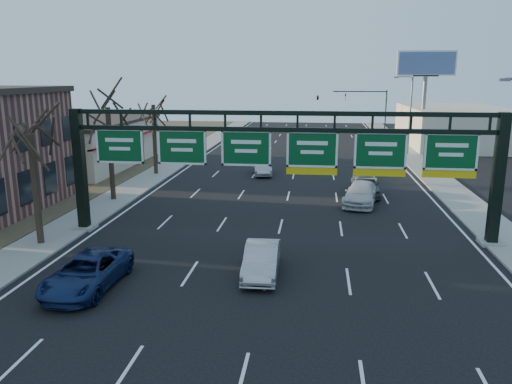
# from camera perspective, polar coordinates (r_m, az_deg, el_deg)

# --- Properties ---
(ground) EXTENTS (160.00, 160.00, 0.00)m
(ground) POSITION_cam_1_polar(r_m,az_deg,el_deg) (21.46, 0.80, -11.75)
(ground) COLOR black
(ground) RESTS_ON ground
(sidewalk_left) EXTENTS (3.00, 120.00, 0.12)m
(sidewalk_left) POSITION_cam_1_polar(r_m,az_deg,el_deg) (43.02, -13.40, 0.75)
(sidewalk_left) COLOR gray
(sidewalk_left) RESTS_ON ground
(sidewalk_right) EXTENTS (3.00, 120.00, 0.12)m
(sidewalk_right) POSITION_cam_1_polar(r_m,az_deg,el_deg) (41.76, 21.70, -0.20)
(sidewalk_right) COLOR gray
(sidewalk_right) RESTS_ON ground
(dirt_strip_left) EXTENTS (21.00, 120.00, 0.06)m
(dirt_strip_left) POSITION_cam_1_polar(r_m,az_deg,el_deg) (48.61, -27.02, 1.03)
(dirt_strip_left) COLOR #473D2B
(dirt_strip_left) RESTS_ON ground
(lane_markings) EXTENTS (21.60, 120.00, 0.01)m
(lane_markings) POSITION_cam_1_polar(r_m,az_deg,el_deg) (40.43, 3.88, 0.22)
(lane_markings) COLOR white
(lane_markings) RESTS_ON ground
(sign_gantry) EXTENTS (24.60, 1.20, 7.20)m
(sign_gantry) POSITION_cam_1_polar(r_m,az_deg,el_deg) (27.77, 2.96, 4.01)
(sign_gantry) COLOR black
(sign_gantry) RESTS_ON ground
(cream_strip) EXTENTS (10.90, 18.40, 4.70)m
(cream_strip) POSITION_cam_1_polar(r_m,az_deg,el_deg) (54.20, -18.91, 5.38)
(cream_strip) COLOR beige
(cream_strip) RESTS_ON ground
(building_right_distant) EXTENTS (12.00, 20.00, 5.00)m
(building_right_distant) POSITION_cam_1_polar(r_m,az_deg,el_deg) (71.93, 21.57, 7.04)
(building_right_distant) COLOR beige
(building_right_distant) RESTS_ON ground
(tree_gantry) EXTENTS (3.60, 3.60, 8.48)m
(tree_gantry) POSITION_cam_1_polar(r_m,az_deg,el_deg) (28.60, -24.63, 8.12)
(tree_gantry) COLOR black
(tree_gantry) RESTS_ON sidewalk_left
(tree_mid) EXTENTS (3.60, 3.60, 9.24)m
(tree_mid) POSITION_cam_1_polar(r_m,az_deg,el_deg) (37.45, -16.71, 10.81)
(tree_mid) COLOR black
(tree_mid) RESTS_ON sidewalk_left
(tree_far) EXTENTS (3.60, 3.60, 8.86)m
(tree_far) POSITION_cam_1_polar(r_m,az_deg,el_deg) (46.81, -11.75, 10.99)
(tree_far) COLOR black
(tree_far) RESTS_ON sidewalk_left
(streetlight_far) EXTENTS (2.15, 0.22, 9.00)m
(streetlight_far) POSITION_cam_1_polar(r_m,az_deg,el_deg) (60.38, 17.11, 8.84)
(streetlight_far) COLOR slate
(streetlight_far) RESTS_ON sidewalk_right
(billboard_right) EXTENTS (7.00, 0.50, 12.00)m
(billboard_right) POSITION_cam_1_polar(r_m,az_deg,el_deg) (65.62, 18.83, 12.51)
(billboard_right) COLOR slate
(billboard_right) RESTS_ON ground
(traffic_signal_mast) EXTENTS (10.16, 0.54, 7.00)m
(traffic_signal_mast) POSITION_cam_1_polar(r_m,az_deg,el_deg) (74.52, 9.94, 10.25)
(traffic_signal_mast) COLOR black
(traffic_signal_mast) RESTS_ON ground
(car_blue_suv) EXTENTS (2.58, 5.34, 1.46)m
(car_blue_suv) POSITION_cam_1_polar(r_m,az_deg,el_deg) (23.06, -18.74, -8.69)
(car_blue_suv) COLOR #12224F
(car_blue_suv) RESTS_ON ground
(car_silver_sedan) EXTENTS (1.67, 4.45, 1.45)m
(car_silver_sedan) POSITION_cam_1_polar(r_m,az_deg,el_deg) (23.29, 0.64, -7.75)
(car_silver_sedan) COLOR #A4A3A8
(car_silver_sedan) RESTS_ON ground
(car_white_wagon) EXTENTS (3.11, 5.60, 1.53)m
(car_white_wagon) POSITION_cam_1_polar(r_m,az_deg,el_deg) (36.61, 11.89, -0.18)
(car_white_wagon) COLOR silver
(car_white_wagon) RESTS_ON ground
(car_grey_far) EXTENTS (2.16, 4.96, 1.66)m
(car_grey_far) POSITION_cam_1_polar(r_m,az_deg,el_deg) (39.41, 12.36, 0.84)
(car_grey_far) COLOR #46484B
(car_grey_far) RESTS_ON ground
(car_silver_distant) EXTENTS (2.32, 4.60, 1.45)m
(car_silver_distant) POSITION_cam_1_polar(r_m,az_deg,el_deg) (46.61, 0.69, 2.89)
(car_silver_distant) COLOR #A0A0A4
(car_silver_distant) RESTS_ON ground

